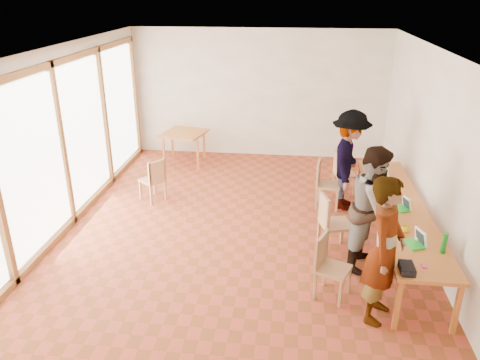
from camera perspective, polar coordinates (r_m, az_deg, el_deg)
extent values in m
plane|color=#A63E28|center=(8.00, -0.10, -6.34)|extent=(8.00, 8.00, 0.00)
cube|color=white|center=(11.23, 2.31, 10.42)|extent=(6.00, 0.10, 3.00)
cube|color=white|center=(3.87, -7.29, -15.44)|extent=(6.00, 0.10, 3.00)
cube|color=white|center=(7.66, 22.81, 2.75)|extent=(0.10, 8.00, 3.00)
cube|color=white|center=(8.26, -21.04, 4.39)|extent=(0.10, 8.00, 3.00)
cube|color=white|center=(7.05, -0.12, 15.67)|extent=(6.00, 8.00, 0.04)
cube|color=#C9752C|center=(7.59, 18.79, -3.19)|extent=(0.80, 4.00, 0.05)
cube|color=#C9752C|center=(6.07, 18.63, -14.27)|extent=(0.06, 0.06, 0.70)
cube|color=#C9752C|center=(9.42, 14.29, -0.06)|extent=(0.06, 0.06, 0.70)
cube|color=#C9752C|center=(6.25, 24.91, -14.12)|extent=(0.06, 0.06, 0.70)
cube|color=#C9752C|center=(9.54, 18.33, -0.24)|extent=(0.06, 0.06, 0.70)
cube|color=#C9752C|center=(10.91, -6.85, 5.70)|extent=(0.90, 0.90, 0.05)
cube|color=#C9752C|center=(10.76, -9.25, 3.23)|extent=(0.05, 0.05, 0.70)
cube|color=#C9752C|center=(11.47, -8.23, 4.52)|extent=(0.05, 0.05, 0.70)
cube|color=#C9752C|center=(10.58, -5.17, 3.09)|extent=(0.05, 0.05, 0.70)
cube|color=#C9752C|center=(11.30, -4.39, 4.41)|extent=(0.05, 0.05, 0.70)
cube|color=tan|center=(6.39, 11.30, -10.61)|extent=(0.54, 0.54, 0.04)
cube|color=tan|center=(6.32, 9.87, -8.42)|extent=(0.20, 0.39, 0.43)
cube|color=tan|center=(7.41, 11.60, -5.31)|extent=(0.55, 0.55, 0.04)
cube|color=tan|center=(7.23, 10.23, -3.64)|extent=(0.16, 0.45, 0.47)
cube|color=tan|center=(8.85, 10.70, -0.59)|extent=(0.49, 0.49, 0.04)
cube|color=tan|center=(8.77, 9.54, 1.02)|extent=(0.10, 0.43, 0.45)
cube|color=tan|center=(9.55, 12.64, 0.73)|extent=(0.45, 0.45, 0.04)
cube|color=tan|center=(9.43, 11.72, 1.96)|extent=(0.11, 0.39, 0.41)
cube|color=tan|center=(9.15, -10.65, -0.02)|extent=(0.56, 0.56, 0.04)
cube|color=tan|center=(8.93, -10.07, 1.02)|extent=(0.27, 0.34, 0.42)
imported|color=gray|center=(5.90, 17.19, -8.21)|extent=(0.68, 0.81, 1.90)
imported|color=gray|center=(6.97, 15.99, -3.33)|extent=(0.98, 1.09, 1.85)
imported|color=gray|center=(8.73, 13.14, 2.33)|extent=(0.94, 1.32, 1.86)
cube|color=green|center=(6.54, 20.40, -7.36)|extent=(0.26, 0.31, 0.03)
cube|color=white|center=(6.54, 21.21, -6.51)|extent=(0.15, 0.25, 0.22)
cube|color=green|center=(7.47, 19.06, -3.32)|extent=(0.24, 0.28, 0.02)
cube|color=white|center=(7.48, 19.67, -2.65)|extent=(0.14, 0.22, 0.19)
cube|color=green|center=(8.61, 16.72, 0.46)|extent=(0.24, 0.28, 0.02)
cube|color=white|center=(8.63, 17.26, 1.04)|extent=(0.14, 0.23, 0.20)
imported|color=yellow|center=(6.81, 19.53, -5.66)|extent=(0.14, 0.14, 0.09)
cylinder|color=#198121|center=(6.44, 23.63, -7.08)|extent=(0.07, 0.07, 0.28)
cylinder|color=silver|center=(7.66, 18.14, -2.28)|extent=(0.07, 0.07, 0.09)
cylinder|color=white|center=(6.65, 20.84, -6.73)|extent=(0.08, 0.08, 0.06)
cube|color=#CF2F67|center=(6.13, 21.51, -9.71)|extent=(0.05, 0.10, 0.01)
cube|color=black|center=(5.94, 19.69, -10.11)|extent=(0.16, 0.26, 0.09)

